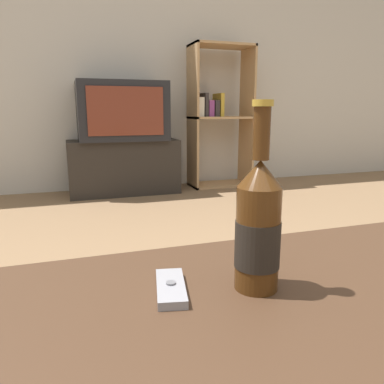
{
  "coord_description": "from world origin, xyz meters",
  "views": [
    {
      "loc": [
        -0.23,
        -0.43,
        0.7
      ],
      "look_at": [
        0.04,
        0.38,
        0.51
      ],
      "focal_mm": 35.0,
      "sensor_mm": 36.0,
      "label": 1
    }
  ],
  "objects_px": {
    "beer_bottle": "(258,227)",
    "tv_stand": "(124,167)",
    "cell_phone": "(171,288)",
    "bookshelf": "(218,115)",
    "television": "(122,111)"
  },
  "relations": [
    {
      "from": "television",
      "to": "cell_phone",
      "type": "bearing_deg",
      "value": -96.65
    },
    {
      "from": "tv_stand",
      "to": "beer_bottle",
      "type": "height_order",
      "value": "beer_bottle"
    },
    {
      "from": "tv_stand",
      "to": "cell_phone",
      "type": "distance_m",
      "value": 2.68
    },
    {
      "from": "bookshelf",
      "to": "beer_bottle",
      "type": "bearing_deg",
      "value": -111.04
    },
    {
      "from": "bookshelf",
      "to": "beer_bottle",
      "type": "xyz_separation_m",
      "value": [
        -1.05,
        -2.73,
        -0.14
      ]
    },
    {
      "from": "tv_stand",
      "to": "bookshelf",
      "type": "xyz_separation_m",
      "value": [
        0.88,
        0.05,
        0.43
      ]
    },
    {
      "from": "bookshelf",
      "to": "cell_phone",
      "type": "xyz_separation_m",
      "value": [
        -1.19,
        -2.7,
        -0.24
      ]
    },
    {
      "from": "beer_bottle",
      "to": "cell_phone",
      "type": "xyz_separation_m",
      "value": [
        -0.14,
        0.03,
        -0.1
      ]
    },
    {
      "from": "television",
      "to": "bookshelf",
      "type": "relative_size",
      "value": 0.56
    },
    {
      "from": "bookshelf",
      "to": "beer_bottle",
      "type": "distance_m",
      "value": 2.93
    },
    {
      "from": "tv_stand",
      "to": "television",
      "type": "relative_size",
      "value": 1.28
    },
    {
      "from": "television",
      "to": "bookshelf",
      "type": "distance_m",
      "value": 0.88
    },
    {
      "from": "cell_phone",
      "to": "beer_bottle",
      "type": "bearing_deg",
      "value": -0.31
    },
    {
      "from": "beer_bottle",
      "to": "tv_stand",
      "type": "bearing_deg",
      "value": 86.33
    },
    {
      "from": "tv_stand",
      "to": "television",
      "type": "bearing_deg",
      "value": -90.0
    }
  ]
}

